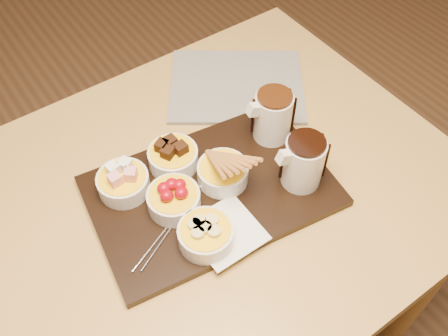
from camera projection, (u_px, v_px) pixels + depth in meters
dining_table at (169, 237)px, 1.03m from camera, size 1.20×0.80×0.75m
serving_board at (211, 191)px, 0.98m from camera, size 0.50×0.36×0.02m
napkin at (226, 232)px, 0.91m from camera, size 0.12×0.12×0.00m
bowl_marshmallows at (124, 183)px, 0.95m from camera, size 0.10×0.10×0.04m
bowl_cake at (173, 158)px, 0.99m from camera, size 0.10×0.10×0.04m
bowl_strawberries at (174, 200)px, 0.93m from camera, size 0.10×0.10×0.04m
bowl_biscotti at (223, 173)px, 0.97m from camera, size 0.10×0.10×0.04m
bowl_bananas at (206, 235)px, 0.88m from camera, size 0.10×0.10×0.04m
pitcher_dark_chocolate at (303, 162)px, 0.94m from camera, size 0.09×0.09×0.11m
pitcher_milk_chocolate at (273, 117)px, 1.01m from camera, size 0.09×0.09×0.11m
fondue_skewers at (175, 217)px, 0.92m from camera, size 0.13×0.25×0.01m
newspaper at (237, 86)px, 1.17m from camera, size 0.39×0.38×0.01m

